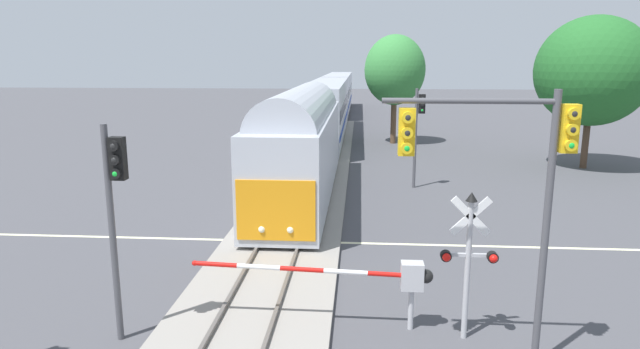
{
  "coord_description": "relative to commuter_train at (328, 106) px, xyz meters",
  "views": [
    {
      "loc": [
        2.85,
        -19.52,
        6.79
      ],
      "look_at": [
        1.19,
        2.95,
        2.0
      ],
      "focal_mm": 30.45,
      "sensor_mm": 36.0,
      "label": 1
    }
  ],
  "objects": [
    {
      "name": "ground_plane",
      "position": [
        -0.0,
        -29.4,
        -2.72
      ],
      "size": [
        220.0,
        220.0,
        0.0
      ],
      "primitive_type": "plane",
      "color": "#47474C"
    },
    {
      "name": "road_centre_stripe",
      "position": [
        -0.0,
        -29.4,
        -2.72
      ],
      "size": [
        44.0,
        0.2,
        0.01
      ],
      "color": "beige",
      "rests_on": "ground"
    },
    {
      "name": "railway_track",
      "position": [
        -0.0,
        -29.4,
        -2.63
      ],
      "size": [
        4.4,
        80.0,
        0.32
      ],
      "color": "gray",
      "rests_on": "ground"
    },
    {
      "name": "commuter_train",
      "position": [
        0.0,
        0.0,
        0.0
      ],
      "size": [
        3.04,
        66.02,
        5.16
      ],
      "color": "#B2B7C1",
      "rests_on": "railway_track"
    },
    {
      "name": "crossing_gate_near",
      "position": [
        3.49,
        -35.96,
        -1.31
      ],
      "size": [
        6.18,
        0.4,
        1.8
      ],
      "color": "#B7B7BC",
      "rests_on": "ground"
    },
    {
      "name": "crossing_signal_mast",
      "position": [
        5.51,
        -36.35,
        -0.44
      ],
      "size": [
        1.36,
        0.44,
        3.73
      ],
      "color": "#B2B2B7",
      "rests_on": "ground"
    },
    {
      "name": "traffic_signal_median",
      "position": [
        -2.85,
        -37.02,
        0.87
      ],
      "size": [
        0.53,
        0.38,
        5.35
      ],
      "color": "#4C4C51",
      "rests_on": "ground"
    },
    {
      "name": "traffic_signal_far_side",
      "position": [
        5.93,
        -20.09,
        0.84
      ],
      "size": [
        0.53,
        0.38,
        5.31
      ],
      "color": "#4C4C51",
      "rests_on": "ground"
    },
    {
      "name": "traffic_signal_near_right",
      "position": [
        5.9,
        -37.52,
        1.93
      ],
      "size": [
        4.01,
        0.38,
        6.2
      ],
      "color": "#4C4C51",
      "rests_on": "ground"
    },
    {
      "name": "maple_right_background",
      "position": [
        17.1,
        -13.81,
        3.35
      ],
      "size": [
        6.9,
        6.9,
        9.45
      ],
      "color": "#4C3828",
      "rests_on": "ground"
    },
    {
      "name": "elm_centre_background",
      "position": [
        5.59,
        -4.16,
        3.22
      ],
      "size": [
        4.88,
        4.88,
        8.77
      ],
      "color": "brown",
      "rests_on": "ground"
    }
  ]
}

